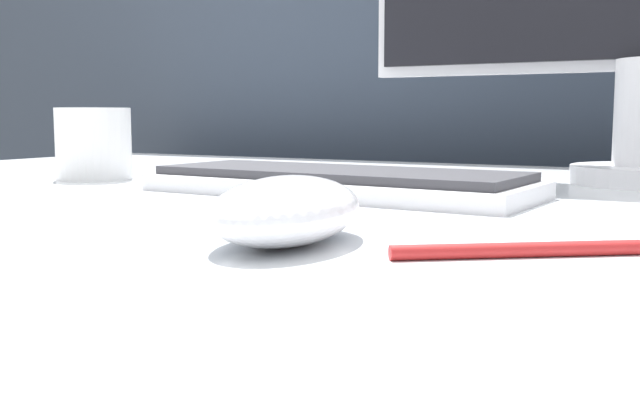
% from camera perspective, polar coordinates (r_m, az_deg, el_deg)
% --- Properties ---
extents(partition_panel, '(5.00, 0.03, 1.25)m').
position_cam_1_polar(partition_panel, '(1.27, 16.36, -2.39)').
color(partition_panel, '#333D4C').
rests_on(partition_panel, ground_plane).
extents(computer_mouse_near, '(0.09, 0.14, 0.04)m').
position_cam_1_polar(computer_mouse_near, '(0.43, -2.53, -0.78)').
color(computer_mouse_near, white).
rests_on(computer_mouse_near, desk).
extents(keyboard, '(0.37, 0.16, 0.02)m').
position_cam_1_polar(keyboard, '(0.69, 1.33, 1.36)').
color(keyboard, silver).
rests_on(keyboard, desk).
extents(mug, '(0.08, 0.08, 0.08)m').
position_cam_1_polar(mug, '(0.90, -16.87, 4.14)').
color(mug, white).
rests_on(mug, desk).
extents(pen, '(0.11, 0.09, 0.01)m').
position_cam_1_polar(pen, '(0.40, 14.79, -3.70)').
color(pen, red).
rests_on(pen, desk).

